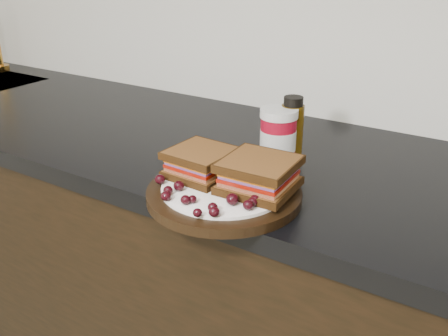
% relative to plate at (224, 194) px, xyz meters
% --- Properties ---
extents(base_cabinets, '(3.96, 0.58, 0.86)m').
position_rel_plate_xyz_m(base_cabinets, '(-0.19, 0.23, -0.48)').
color(base_cabinets, black).
rests_on(base_cabinets, ground_plane).
extents(countertop, '(3.98, 0.60, 0.04)m').
position_rel_plate_xyz_m(countertop, '(-0.19, 0.23, -0.03)').
color(countertop, black).
rests_on(countertop, base_cabinets).
extents(plate, '(0.28, 0.28, 0.02)m').
position_rel_plate_xyz_m(plate, '(0.00, 0.00, 0.00)').
color(plate, black).
rests_on(plate, countertop).
extents(sandwich_left, '(0.12, 0.12, 0.05)m').
position_rel_plate_xyz_m(sandwich_left, '(-0.06, 0.02, 0.04)').
color(sandwich_left, brown).
rests_on(sandwich_left, plate).
extents(sandwich_right, '(0.13, 0.13, 0.06)m').
position_rel_plate_xyz_m(sandwich_right, '(0.06, 0.02, 0.04)').
color(sandwich_right, brown).
rests_on(sandwich_right, plate).
extents(grape_0, '(0.02, 0.02, 0.02)m').
position_rel_plate_xyz_m(grape_0, '(-0.10, -0.05, 0.02)').
color(grape_0, black).
rests_on(grape_0, plate).
extents(grape_1, '(0.02, 0.02, 0.02)m').
position_rel_plate_xyz_m(grape_1, '(-0.06, -0.06, 0.02)').
color(grape_1, black).
rests_on(grape_1, plate).
extents(grape_2, '(0.02, 0.02, 0.02)m').
position_rel_plate_xyz_m(grape_2, '(-0.07, -0.08, 0.02)').
color(grape_2, black).
rests_on(grape_2, plate).
extents(grape_3, '(0.02, 0.02, 0.02)m').
position_rel_plate_xyz_m(grape_3, '(-0.05, -0.10, 0.02)').
color(grape_3, black).
rests_on(grape_3, plate).
extents(grape_4, '(0.02, 0.02, 0.02)m').
position_rel_plate_xyz_m(grape_4, '(-0.02, -0.09, 0.02)').
color(grape_4, black).
rests_on(grape_4, plate).
extents(grape_5, '(0.01, 0.01, 0.01)m').
position_rel_plate_xyz_m(grape_5, '(-0.01, -0.08, 0.02)').
color(grape_5, black).
rests_on(grape_5, plate).
extents(grape_6, '(0.02, 0.02, 0.01)m').
position_rel_plate_xyz_m(grape_6, '(0.02, -0.12, 0.02)').
color(grape_6, black).
rests_on(grape_6, plate).
extents(grape_7, '(0.02, 0.02, 0.02)m').
position_rel_plate_xyz_m(grape_7, '(0.05, -0.10, 0.02)').
color(grape_7, black).
rests_on(grape_7, plate).
extents(grape_8, '(0.02, 0.02, 0.02)m').
position_rel_plate_xyz_m(grape_8, '(0.03, -0.09, 0.02)').
color(grape_8, black).
rests_on(grape_8, plate).
extents(grape_9, '(0.02, 0.02, 0.02)m').
position_rel_plate_xyz_m(grape_9, '(0.05, -0.05, 0.02)').
color(grape_9, black).
rests_on(grape_9, plate).
extents(grape_10, '(0.02, 0.02, 0.02)m').
position_rel_plate_xyz_m(grape_10, '(0.08, -0.05, 0.02)').
color(grape_10, black).
rests_on(grape_10, plate).
extents(grape_11, '(0.02, 0.02, 0.02)m').
position_rel_plate_xyz_m(grape_11, '(0.08, -0.04, 0.02)').
color(grape_11, black).
rests_on(grape_11, plate).
extents(grape_12, '(0.02, 0.02, 0.02)m').
position_rel_plate_xyz_m(grape_12, '(0.08, -0.03, 0.02)').
color(grape_12, black).
rests_on(grape_12, plate).
extents(grape_13, '(0.02, 0.02, 0.01)m').
position_rel_plate_xyz_m(grape_13, '(0.09, 0.02, 0.02)').
color(grape_13, black).
rests_on(grape_13, plate).
extents(grape_14, '(0.02, 0.02, 0.02)m').
position_rel_plate_xyz_m(grape_14, '(0.08, 0.03, 0.02)').
color(grape_14, black).
rests_on(grape_14, plate).
extents(grape_15, '(0.02, 0.02, 0.02)m').
position_rel_plate_xyz_m(grape_15, '(0.04, 0.02, 0.02)').
color(grape_15, black).
rests_on(grape_15, plate).
extents(grape_16, '(0.02, 0.02, 0.02)m').
position_rel_plate_xyz_m(grape_16, '(-0.05, 0.06, 0.02)').
color(grape_16, black).
rests_on(grape_16, plate).
extents(grape_17, '(0.02, 0.02, 0.02)m').
position_rel_plate_xyz_m(grape_17, '(-0.05, 0.04, 0.02)').
color(grape_17, black).
rests_on(grape_17, plate).
extents(grape_18, '(0.02, 0.02, 0.02)m').
position_rel_plate_xyz_m(grape_18, '(-0.08, 0.04, 0.03)').
color(grape_18, black).
rests_on(grape_18, plate).
extents(grape_19, '(0.02, 0.02, 0.02)m').
position_rel_plate_xyz_m(grape_19, '(-0.08, 0.03, 0.02)').
color(grape_19, black).
rests_on(grape_19, plate).
extents(grape_20, '(0.02, 0.02, 0.02)m').
position_rel_plate_xyz_m(grape_20, '(-0.07, -0.01, 0.02)').
color(grape_20, black).
rests_on(grape_20, plate).
extents(grape_21, '(0.02, 0.02, 0.02)m').
position_rel_plate_xyz_m(grape_21, '(-0.07, -0.02, 0.02)').
color(grape_21, black).
rests_on(grape_21, plate).
extents(grape_22, '(0.01, 0.01, 0.01)m').
position_rel_plate_xyz_m(grape_22, '(-0.06, 0.02, 0.02)').
color(grape_22, black).
rests_on(grape_22, plate).
extents(grape_23, '(0.02, 0.02, 0.02)m').
position_rel_plate_xyz_m(grape_23, '(-0.09, 0.03, 0.02)').
color(grape_23, black).
rests_on(grape_23, plate).
extents(grape_24, '(0.02, 0.02, 0.02)m').
position_rel_plate_xyz_m(grape_24, '(-0.08, 0.02, 0.02)').
color(grape_24, black).
rests_on(grape_24, plate).
extents(condiment_jar, '(0.10, 0.10, 0.12)m').
position_rel_plate_xyz_m(condiment_jar, '(0.00, 0.20, 0.05)').
color(condiment_jar, maroon).
rests_on(condiment_jar, countertop).
extents(oil_bottle, '(0.06, 0.06, 0.13)m').
position_rel_plate_xyz_m(oil_bottle, '(0.02, 0.24, 0.06)').
color(oil_bottle, '#462F07').
rests_on(oil_bottle, countertop).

